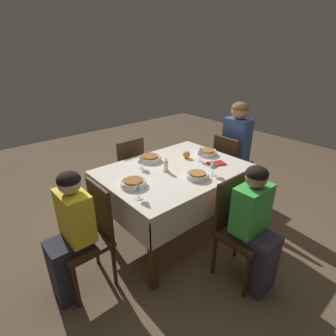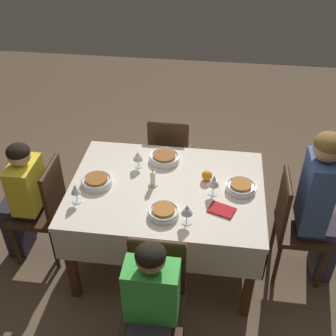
# 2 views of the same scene
# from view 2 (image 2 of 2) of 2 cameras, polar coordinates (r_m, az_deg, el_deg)

# --- Properties ---
(ground_plane) EXTENTS (8.00, 8.00, 0.00)m
(ground_plane) POSITION_cam_2_polar(r_m,az_deg,el_deg) (3.46, -0.18, -12.02)
(ground_plane) COLOR brown
(dining_table) EXTENTS (1.36, 1.00, 0.74)m
(dining_table) POSITION_cam_2_polar(r_m,az_deg,el_deg) (3.00, -0.20, -3.91)
(dining_table) COLOR silver
(dining_table) RESTS_ON ground_plane
(chair_west) EXTENTS (0.37, 0.37, 0.87)m
(chair_west) POSITION_cam_2_polar(r_m,az_deg,el_deg) (3.17, 16.74, -7.13)
(chair_west) COLOR #382314
(chair_west) RESTS_ON ground_plane
(chair_east) EXTENTS (0.37, 0.37, 0.87)m
(chair_east) POSITION_cam_2_polar(r_m,az_deg,el_deg) (3.30, -16.46, -5.07)
(chair_east) COLOR #382314
(chair_east) RESTS_ON ground_plane
(chair_north) EXTENTS (0.37, 0.37, 0.87)m
(chair_north) POSITION_cam_2_polar(r_m,az_deg,el_deg) (2.62, -1.77, -17.35)
(chair_north) COLOR #382314
(chair_north) RESTS_ON ground_plane
(chair_south) EXTENTS (0.37, 0.37, 0.87)m
(chair_south) POSITION_cam_2_polar(r_m,az_deg,el_deg) (3.69, 0.21, 1.79)
(chair_south) COLOR #382314
(chair_south) RESTS_ON ground_plane
(person_adult_denim) EXTENTS (0.34, 0.30, 1.24)m
(person_adult_denim) POSITION_cam_2_polar(r_m,az_deg,el_deg) (3.06, 19.98, -4.33)
(person_adult_denim) COLOR #383342
(person_adult_denim) RESTS_ON ground_plane
(person_child_yellow) EXTENTS (0.33, 0.30, 1.04)m
(person_child_yellow) POSITION_cam_2_polar(r_m,az_deg,el_deg) (3.30, -19.15, -3.69)
(person_child_yellow) COLOR #282833
(person_child_yellow) RESTS_ON ground_plane
(person_child_green) EXTENTS (0.30, 0.33, 1.04)m
(person_child_green) POSITION_cam_2_polar(r_m,az_deg,el_deg) (2.47, -2.38, -19.04)
(person_child_green) COLOR #383342
(person_child_green) RESTS_ON ground_plane
(bowl_west) EXTENTS (0.21, 0.21, 0.06)m
(bowl_west) POSITION_cam_2_polar(r_m,az_deg,el_deg) (2.94, 9.84, -2.51)
(bowl_west) COLOR silver
(bowl_west) RESTS_ON dining_table
(wine_glass_west) EXTENTS (0.07, 0.07, 0.15)m
(wine_glass_west) POSITION_cam_2_polar(r_m,az_deg,el_deg) (2.84, 6.23, -1.80)
(wine_glass_west) COLOR white
(wine_glass_west) RESTS_ON dining_table
(bowl_east) EXTENTS (0.22, 0.22, 0.06)m
(bowl_east) POSITION_cam_2_polar(r_m,az_deg,el_deg) (2.99, -9.64, -1.75)
(bowl_east) COLOR silver
(bowl_east) RESTS_ON dining_table
(wine_glass_east) EXTENTS (0.07, 0.07, 0.14)m
(wine_glass_east) POSITION_cam_2_polar(r_m,az_deg,el_deg) (2.83, -12.42, -2.89)
(wine_glass_east) COLOR white
(wine_glass_east) RESTS_ON dining_table
(bowl_north) EXTENTS (0.20, 0.20, 0.06)m
(bowl_north) POSITION_cam_2_polar(r_m,az_deg,el_deg) (2.71, -0.60, -5.95)
(bowl_north) COLOR silver
(bowl_north) RESTS_ON dining_table
(wine_glass_north) EXTENTS (0.08, 0.08, 0.15)m
(wine_glass_north) POSITION_cam_2_polar(r_m,az_deg,el_deg) (2.61, 2.60, -5.70)
(wine_glass_north) COLOR white
(wine_glass_north) RESTS_ON dining_table
(bowl_south) EXTENTS (0.23, 0.23, 0.06)m
(bowl_south) POSITION_cam_2_polar(r_m,az_deg,el_deg) (3.17, -0.48, 1.41)
(bowl_south) COLOR silver
(bowl_south) RESTS_ON dining_table
(wine_glass_south) EXTENTS (0.07, 0.07, 0.13)m
(wine_glass_south) POSITION_cam_2_polar(r_m,az_deg,el_deg) (3.08, -4.10, 1.59)
(wine_glass_south) COLOR white
(wine_glass_south) RESTS_ON dining_table
(candle_centerpiece) EXTENTS (0.07, 0.07, 0.14)m
(candle_centerpiece) POSITION_cam_2_polar(r_m,az_deg,el_deg) (2.93, -2.08, -1.55)
(candle_centerpiece) COLOR beige
(candle_centerpiece) RESTS_ON dining_table
(orange_fruit) EXTENTS (0.08, 0.08, 0.08)m
(orange_fruit) POSITION_cam_2_polar(r_m,az_deg,el_deg) (2.99, 5.30, -1.02)
(orange_fruit) COLOR orange
(orange_fruit) RESTS_ON dining_table
(napkin_red_folded) EXTENTS (0.20, 0.16, 0.01)m
(napkin_red_folded) POSITION_cam_2_polar(r_m,az_deg,el_deg) (2.78, 7.27, -5.65)
(napkin_red_folded) COLOR red
(napkin_red_folded) RESTS_ON dining_table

